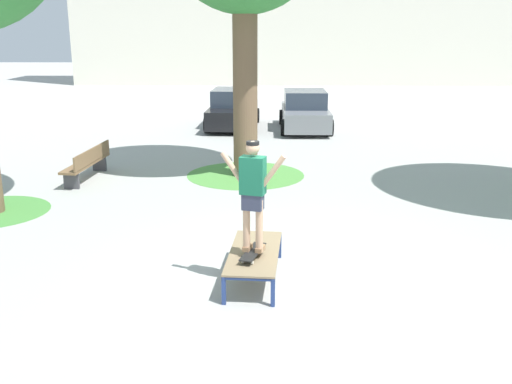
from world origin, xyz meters
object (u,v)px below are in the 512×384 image
(skater, at_px, (253,189))
(car_black, at_px, (233,110))
(skateboard, at_px, (253,252))
(skate_box, at_px, (254,254))
(car_grey, at_px, (305,112))
(park_bench, at_px, (88,163))

(skater, height_order, car_black, skater)
(skateboard, bearing_deg, car_black, 94.32)
(skate_box, distance_m, car_grey, 14.23)
(skateboard, distance_m, car_grey, 14.46)
(skate_box, relative_size, skateboard, 2.37)
(car_black, relative_size, park_bench, 1.76)
(skate_box, distance_m, park_bench, 7.66)
(car_black, bearing_deg, park_bench, -111.50)
(skate_box, relative_size, skater, 1.15)
(car_grey, height_order, park_bench, car_grey)
(park_bench, bearing_deg, skate_box, -54.40)
(skater, xyz_separation_m, car_grey, (1.69, 14.36, -0.84))
(skate_box, height_order, park_bench, park_bench)
(skateboard, xyz_separation_m, car_black, (-1.12, 14.87, 0.15))
(skater, xyz_separation_m, park_bench, (-4.44, 6.45, -1.08))
(skateboard, height_order, car_black, car_black)
(skate_box, bearing_deg, park_bench, 125.60)
(skater, relative_size, car_black, 0.40)
(car_black, distance_m, car_grey, 2.86)
(skateboard, xyz_separation_m, car_grey, (1.69, 14.36, 0.15))
(skate_box, relative_size, car_black, 0.46)
(skate_box, bearing_deg, skater, -94.13)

